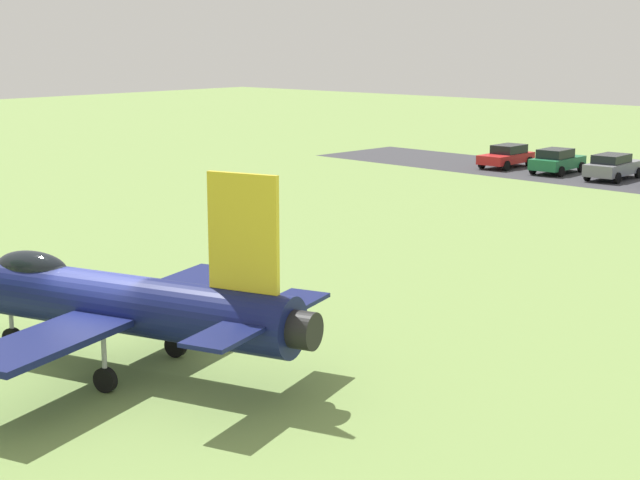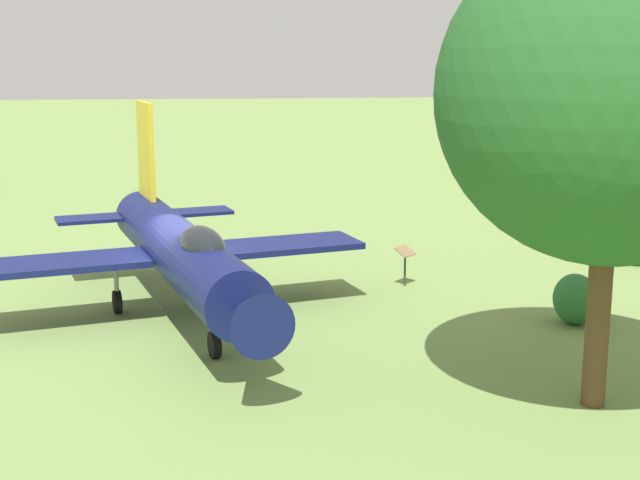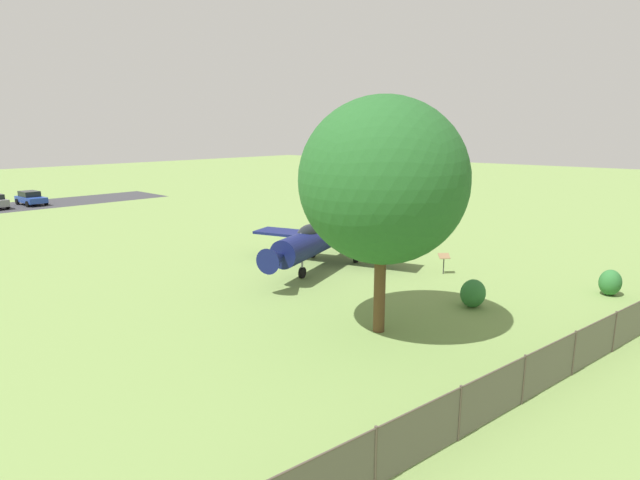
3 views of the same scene
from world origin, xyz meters
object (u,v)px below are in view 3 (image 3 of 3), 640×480
at_px(shrub_by_tree, 473,293).
at_px(parked_car_blue, 31,198).
at_px(shade_tree, 382,181).
at_px(info_plaque, 444,259).
at_px(display_jet, 325,235).
at_px(shrub_near_fence, 610,282).

xyz_separation_m(shrub_by_tree, parked_car_blue, (0.28, -49.26, 0.13)).
xyz_separation_m(shade_tree, info_plaque, (-9.05, -1.86, -5.02)).
height_order(display_jet, shrub_near_fence, display_jet).
relative_size(info_plaque, parked_car_blue, 0.27).
bearing_deg(shrub_near_fence, parked_car_blue, -83.46).
xyz_separation_m(info_plaque, parked_car_blue, (4.28, -45.80, -0.10)).
bearing_deg(info_plaque, shrub_by_tree, 40.89).
relative_size(shrub_near_fence, shrub_by_tree, 0.96).
bearing_deg(display_jet, parked_car_blue, -103.43).
xyz_separation_m(shade_tree, shrub_near_fence, (-10.90, 5.87, -5.25)).
relative_size(shrub_near_fence, parked_car_blue, 0.30).
height_order(shade_tree, info_plaque, shade_tree).
relative_size(shrub_by_tree, info_plaque, 1.13).
height_order(display_jet, shrub_by_tree, display_jet).
bearing_deg(parked_car_blue, info_plaque, 5.02).
xyz_separation_m(shrub_near_fence, shrub_by_tree, (5.85, -4.26, 0.01)).
bearing_deg(display_jet, shrub_by_tree, 67.86).
xyz_separation_m(shade_tree, parked_car_blue, (-4.77, -47.66, -5.12)).
height_order(display_jet, shade_tree, shade_tree).
distance_m(shade_tree, shrub_by_tree, 7.45).
distance_m(shade_tree, info_plaque, 10.51).
bearing_deg(shrub_near_fence, shrub_by_tree, -36.07).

